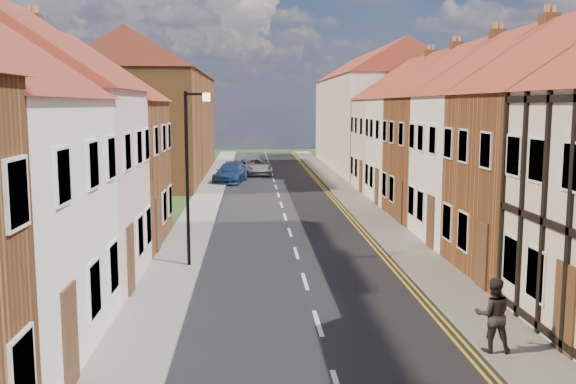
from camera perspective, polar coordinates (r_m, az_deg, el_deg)
road at (r=32.55m, az=-0.25°, el=-2.24°), size 7.00×90.00×0.02m
pavement_left at (r=32.61m, az=-8.00°, el=-2.21°), size 1.80×90.00×0.12m
pavement_right at (r=33.06m, az=7.39°, el=-2.06°), size 1.80×90.00×0.12m
cottage_r_cream_mid at (r=27.80m, az=20.09°, el=4.85°), size 8.30×5.20×9.00m
cottage_r_pink at (r=32.83m, az=16.36°, el=5.37°), size 8.30×6.00×9.00m
cottage_r_white_far at (r=37.96m, az=13.62°, el=5.75°), size 8.30×5.20×9.00m
cottage_r_cream_far at (r=43.15m, az=11.53°, el=6.02°), size 8.30×6.00×9.00m
cottage_l_brick_mid at (r=21.48m, az=-24.08°, el=4.06°), size 8.30×5.70×9.10m
cottage_l_pink at (r=26.98m, az=-19.72°, el=4.56°), size 8.30×6.30×8.80m
block_right_far at (r=58.06m, az=7.68°, el=7.32°), size 8.30×24.20×10.50m
block_left_far at (r=52.56m, az=-11.71°, el=7.19°), size 8.30×24.20×10.50m
lamppost at (r=22.21m, az=-8.74°, el=2.18°), size 0.88×0.15×6.00m
car_far at (r=47.21m, az=-5.11°, el=1.70°), size 2.79×5.14×1.41m
car_distant at (r=52.25m, az=-3.07°, el=2.26°), size 3.27×5.22×1.34m
pedestrian_right at (r=15.40m, az=17.77°, el=-10.34°), size 0.90×0.75×1.70m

